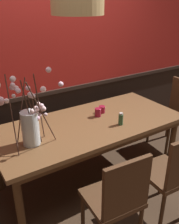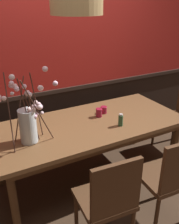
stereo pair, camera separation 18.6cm
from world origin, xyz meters
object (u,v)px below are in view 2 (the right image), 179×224
(condiment_bottle, at_px, (121,120))
(chair_near_side_left, at_px, (108,199))
(dining_table, at_px, (89,129))
(chair_near_side_right, at_px, (168,176))
(chair_far_side_right, at_px, (81,105))
(pendant_lamp, at_px, (76,1))
(chair_far_side_left, at_px, (36,116))
(vase_with_blossoms, at_px, (27,121))
(candle_holder_nearer_center, at_px, (99,113))
(candle_holder_nearer_edge, at_px, (104,110))

(condiment_bottle, bearing_deg, chair_near_side_left, -130.19)
(dining_table, xyz_separation_m, chair_near_side_right, (0.31, -0.89, -0.13))
(chair_far_side_right, height_order, condiment_bottle, chair_far_side_right)
(chair_near_side_right, xyz_separation_m, condiment_bottle, (-0.06, 0.67, 0.27))
(chair_near_side_right, bearing_deg, pendant_lamp, 118.58)
(chair_far_side_left, relative_size, condiment_bottle, 7.12)
(chair_far_side_left, distance_m, chair_far_side_right, 0.69)
(vase_with_blossoms, bearing_deg, chair_near_side_right, -39.41)
(chair_near_side_left, distance_m, candle_holder_nearer_center, 1.10)
(chair_near_side_left, bearing_deg, chair_near_side_right, -1.25)
(dining_table, relative_size, condiment_bottle, 15.29)
(candle_holder_nearer_center, xyz_separation_m, condiment_bottle, (0.09, -0.30, 0.01))
(chair_near_side_right, height_order, candle_holder_nearer_edge, chair_near_side_right)
(condiment_bottle, bearing_deg, vase_with_blossoms, 171.47)
(candle_holder_nearer_edge, bearing_deg, chair_far_side_right, 84.15)
(vase_with_blossoms, bearing_deg, condiment_bottle, -8.53)
(chair_far_side_right, relative_size, candle_holder_nearer_edge, 11.59)
(chair_far_side_left, xyz_separation_m, condiment_bottle, (0.60, -1.08, 0.27))
(candle_holder_nearer_center, height_order, candle_holder_nearer_edge, candle_holder_nearer_center)
(candle_holder_nearer_center, relative_size, pendant_lamp, 0.12)
(chair_near_side_left, bearing_deg, candle_holder_nearer_edge, 60.81)
(chair_near_side_right, bearing_deg, chair_far_side_left, 110.48)
(chair_far_side_left, bearing_deg, candle_holder_nearer_edge, -50.08)
(chair_near_side_right, relative_size, candle_holder_nearer_center, 9.62)
(dining_table, relative_size, candle_holder_nearer_edge, 25.35)
(vase_with_blossoms, distance_m, candle_holder_nearer_center, 0.87)
(candle_holder_nearer_center, xyz_separation_m, pendant_lamp, (-0.31, -0.13, 1.15))
(dining_table, relative_size, pendant_lamp, 2.52)
(candle_holder_nearer_edge, height_order, pendant_lamp, pendant_lamp)
(chair_far_side_left, relative_size, candle_holder_nearer_edge, 11.81)
(chair_near_side_left, distance_m, pendant_lamp, 1.64)
(chair_near_side_left, xyz_separation_m, candle_holder_nearer_edge, (0.57, 1.02, 0.25))
(candle_holder_nearer_center, bearing_deg, chair_far_side_left, 123.05)
(dining_table, distance_m, vase_with_blossoms, 0.74)
(chair_far_side_right, xyz_separation_m, condiment_bottle, (-0.09, -1.11, 0.26))
(chair_near_side_left, xyz_separation_m, vase_with_blossoms, (-0.37, 0.80, 0.42))
(chair_near_side_right, xyz_separation_m, chair_far_side_right, (0.03, 1.78, 0.01))
(chair_near_side_left, bearing_deg, chair_far_side_left, 91.32)
(chair_far_side_right, bearing_deg, condiment_bottle, -94.50)
(condiment_bottle, relative_size, pendant_lamp, 0.16)
(dining_table, distance_m, condiment_bottle, 0.36)
(dining_table, distance_m, candle_holder_nearer_edge, 0.32)
(dining_table, height_order, candle_holder_nearer_center, candle_holder_nearer_center)
(pendant_lamp, bearing_deg, candle_holder_nearer_edge, 24.17)
(chair_near_side_right, distance_m, chair_near_side_left, 0.62)
(dining_table, height_order, candle_holder_nearer_edge, candle_holder_nearer_edge)
(dining_table, xyz_separation_m, candle_holder_nearer_edge, (0.26, 0.14, 0.12))
(candle_holder_nearer_edge, distance_m, pendant_lamp, 1.24)
(candle_holder_nearer_center, height_order, condiment_bottle, condiment_bottle)
(chair_near_side_left, xyz_separation_m, candle_holder_nearer_center, (0.47, 0.96, 0.26))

